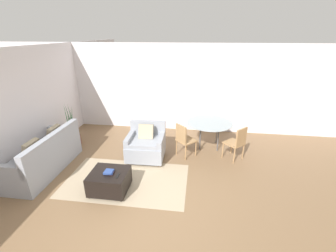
{
  "coord_description": "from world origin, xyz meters",
  "views": [
    {
      "loc": [
        1.03,
        -3.25,
        3.02
      ],
      "look_at": [
        0.3,
        2.14,
        0.75
      ],
      "focal_mm": 24.0,
      "sensor_mm": 36.0,
      "label": 1
    }
  ],
  "objects_px": {
    "dining_table": "(210,125)",
    "dining_chair_near_left": "(184,138)",
    "ottoman": "(110,181)",
    "book_stack": "(109,172)",
    "potted_plant": "(73,136)",
    "armchair": "(146,145)",
    "dining_chair_near_right": "(237,141)",
    "couch": "(44,158)",
    "tv_remote_primary": "(118,175)"
  },
  "relations": [
    {
      "from": "armchair",
      "to": "tv_remote_primary",
      "type": "bearing_deg",
      "value": -98.64
    },
    {
      "from": "dining_chair_near_left",
      "to": "couch",
      "type": "bearing_deg",
      "value": -160.93
    },
    {
      "from": "book_stack",
      "to": "dining_table",
      "type": "distance_m",
      "value": 3.07
    },
    {
      "from": "dining_chair_near_right",
      "to": "dining_chair_near_left",
      "type": "bearing_deg",
      "value": 180.0
    },
    {
      "from": "tv_remote_primary",
      "to": "dining_chair_near_left",
      "type": "xyz_separation_m",
      "value": [
        1.17,
        1.68,
        0.08
      ]
    },
    {
      "from": "dining_chair_near_left",
      "to": "dining_chair_near_right",
      "type": "height_order",
      "value": "same"
    },
    {
      "from": "ottoman",
      "to": "dining_chair_near_right",
      "type": "distance_m",
      "value": 3.17
    },
    {
      "from": "tv_remote_primary",
      "to": "dining_chair_near_left",
      "type": "relative_size",
      "value": 0.19
    },
    {
      "from": "couch",
      "to": "ottoman",
      "type": "relative_size",
      "value": 2.68
    },
    {
      "from": "couch",
      "to": "book_stack",
      "type": "distance_m",
      "value": 1.88
    },
    {
      "from": "couch",
      "to": "dining_chair_near_right",
      "type": "bearing_deg",
      "value": 13.7
    },
    {
      "from": "book_stack",
      "to": "tv_remote_primary",
      "type": "xyz_separation_m",
      "value": [
        0.2,
        -0.05,
        -0.03
      ]
    },
    {
      "from": "couch",
      "to": "dining_table",
      "type": "height_order",
      "value": "couch"
    },
    {
      "from": "couch",
      "to": "tv_remote_primary",
      "type": "xyz_separation_m",
      "value": [
        2.0,
        -0.58,
        0.11
      ]
    },
    {
      "from": "dining_table",
      "to": "dining_chair_near_right",
      "type": "height_order",
      "value": "dining_chair_near_right"
    },
    {
      "from": "couch",
      "to": "tv_remote_primary",
      "type": "bearing_deg",
      "value": -16.3
    },
    {
      "from": "armchair",
      "to": "tv_remote_primary",
      "type": "xyz_separation_m",
      "value": [
        -0.22,
        -1.47,
        0.07
      ]
    },
    {
      "from": "potted_plant",
      "to": "book_stack",
      "type": "bearing_deg",
      "value": -45.93
    },
    {
      "from": "couch",
      "to": "book_stack",
      "type": "relative_size",
      "value": 10.25
    },
    {
      "from": "book_stack",
      "to": "dining_chair_near_left",
      "type": "bearing_deg",
      "value": 49.92
    },
    {
      "from": "couch",
      "to": "ottoman",
      "type": "height_order",
      "value": "couch"
    },
    {
      "from": "dining_chair_near_right",
      "to": "couch",
      "type": "bearing_deg",
      "value": -166.3
    },
    {
      "from": "couch",
      "to": "ottoman",
      "type": "distance_m",
      "value": 1.85
    },
    {
      "from": "ottoman",
      "to": "dining_table",
      "type": "distance_m",
      "value": 3.09
    },
    {
      "from": "ottoman",
      "to": "dining_table",
      "type": "relative_size",
      "value": 0.6
    },
    {
      "from": "dining_chair_near_left",
      "to": "ottoman",
      "type": "bearing_deg",
      "value": -131.01
    },
    {
      "from": "potted_plant",
      "to": "tv_remote_primary",
      "type": "bearing_deg",
      "value": -43.74
    },
    {
      "from": "armchair",
      "to": "tv_remote_primary",
      "type": "relative_size",
      "value": 5.57
    },
    {
      "from": "ottoman",
      "to": "book_stack",
      "type": "bearing_deg",
      "value": -54.22
    },
    {
      "from": "ottoman",
      "to": "dining_chair_near_left",
      "type": "bearing_deg",
      "value": 48.99
    },
    {
      "from": "book_stack",
      "to": "tv_remote_primary",
      "type": "distance_m",
      "value": 0.21
    },
    {
      "from": "book_stack",
      "to": "potted_plant",
      "type": "bearing_deg",
      "value": 134.07
    },
    {
      "from": "tv_remote_primary",
      "to": "dining_table",
      "type": "relative_size",
      "value": 0.14
    },
    {
      "from": "couch",
      "to": "armchair",
      "type": "xyz_separation_m",
      "value": [
        2.22,
        0.89,
        0.04
      ]
    },
    {
      "from": "ottoman",
      "to": "book_stack",
      "type": "xyz_separation_m",
      "value": [
        0.02,
        -0.03,
        0.23
      ]
    },
    {
      "from": "couch",
      "to": "potted_plant",
      "type": "distance_m",
      "value": 1.37
    },
    {
      "from": "potted_plant",
      "to": "dining_chair_near_right",
      "type": "bearing_deg",
      "value": -3.36
    },
    {
      "from": "potted_plant",
      "to": "dining_chair_near_left",
      "type": "height_order",
      "value": "potted_plant"
    },
    {
      "from": "armchair",
      "to": "dining_chair_near_right",
      "type": "height_order",
      "value": "armchair"
    },
    {
      "from": "armchair",
      "to": "dining_chair_near_left",
      "type": "height_order",
      "value": "armchair"
    },
    {
      "from": "dining_chair_near_left",
      "to": "dining_chair_near_right",
      "type": "distance_m",
      "value": 1.33
    },
    {
      "from": "dining_table",
      "to": "dining_chair_near_right",
      "type": "xyz_separation_m",
      "value": [
        0.66,
        -0.66,
        -0.14
      ]
    },
    {
      "from": "ottoman",
      "to": "dining_chair_near_left",
      "type": "height_order",
      "value": "dining_chair_near_left"
    },
    {
      "from": "dining_table",
      "to": "couch",
      "type": "bearing_deg",
      "value": -155.35
    },
    {
      "from": "dining_chair_near_right",
      "to": "book_stack",
      "type": "bearing_deg",
      "value": -148.86
    },
    {
      "from": "dining_table",
      "to": "dining_chair_near_left",
      "type": "xyz_separation_m",
      "value": [
        -0.66,
        -0.66,
        -0.14
      ]
    },
    {
      "from": "potted_plant",
      "to": "dining_table",
      "type": "distance_m",
      "value": 3.91
    },
    {
      "from": "armchair",
      "to": "book_stack",
      "type": "relative_size",
      "value": 4.81
    },
    {
      "from": "ottoman",
      "to": "book_stack",
      "type": "height_order",
      "value": "book_stack"
    },
    {
      "from": "armchair",
      "to": "dining_chair_near_left",
      "type": "distance_m",
      "value": 0.98
    }
  ]
}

